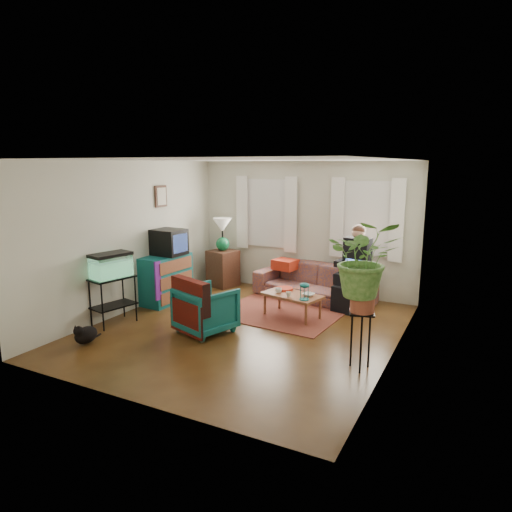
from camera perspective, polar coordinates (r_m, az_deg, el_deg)
The scene contains 31 objects.
floor at distance 7.23m, azimuth -1.46°, elevation -9.14°, with size 4.50×5.00×0.01m, color #4F2B14.
ceiling at distance 6.77m, azimuth -1.58°, elevation 11.93°, with size 4.50×5.00×0.01m, color white.
wall_back at distance 9.13m, azimuth 6.03°, elevation 3.55°, with size 4.50×0.01×2.60m, color silver.
wall_front at distance 4.89m, azimuth -15.71°, elevation -3.69°, with size 4.50×0.01×2.60m, color silver.
wall_left at distance 8.19m, azimuth -15.49°, elevation 2.30°, with size 0.01×5.00×2.60m, color silver.
wall_right at distance 6.15m, azimuth 17.21°, elevation -0.72°, with size 0.01×5.00×2.60m, color silver.
window_left at distance 9.40m, azimuth 1.45°, elevation 5.37°, with size 1.08×0.04×1.38m, color white.
window_right at distance 8.71m, azimuth 13.73°, elevation 4.57°, with size 1.08×0.04×1.38m, color white.
curtains_left at distance 9.33m, azimuth 1.23°, elevation 5.32°, with size 1.36×0.06×1.50m, color white.
curtains_right at distance 8.63m, azimuth 13.60°, elevation 4.52°, with size 1.36×0.06×1.50m, color white.
picture_frame at distance 8.74m, azimuth -11.76°, elevation 7.31°, with size 0.04×0.32×0.40m, color #3D2616.
area_rug at distance 7.97m, azimuth 2.96°, elevation -7.11°, with size 2.00×1.60×0.01m, color brown.
sofa at distance 8.74m, azimuth 7.24°, elevation -2.54°, with size 2.27×0.90×0.89m, color brown.
seated_person at distance 8.32m, azimuth 12.16°, elevation -1.77°, with size 0.57×0.70×1.35m, color black, non-canonical shape.
side_table at distance 9.65m, azimuth -4.15°, elevation -1.54°, with size 0.52×0.52×0.76m, color #3C2516.
table_lamp at distance 9.52m, azimuth -4.21°, elevation 2.61°, with size 0.39×0.39×0.70m, color white, non-canonical shape.
dresser at distance 8.65m, azimuth -11.18°, elevation -2.82°, with size 0.49×0.99×0.89m, color #105160.
crt_tv at distance 8.57m, azimuth -10.82°, elevation 1.73°, with size 0.54×0.49×0.47m, color black.
aquarium_stand at distance 7.70m, azimuth -17.41°, elevation -5.35°, with size 0.39×0.69×0.77m, color black.
aquarium at distance 7.56m, azimuth -17.67°, elevation -1.08°, with size 0.34×0.63×0.41m, color #7FD899.
black_cat at distance 7.07m, azimuth -20.49°, elevation -9.02°, with size 0.24×0.37×0.32m, color black.
armchair at distance 7.06m, azimuth -6.27°, elevation -6.36°, with size 0.76×0.71×0.78m, color #137474.
serape_throw at distance 6.84m, azimuth -8.32°, elevation -5.56°, with size 0.79×0.18×0.65m, color #9E0A0A.
coffee_table at distance 7.74m, azimuth 4.53°, elevation -6.21°, with size 0.97×0.53×0.40m, color brown.
cup_a at distance 7.73m, azimuth 2.84°, elevation -4.31°, with size 0.11×0.11×0.09m, color white.
cup_b at distance 7.52m, azimuth 4.10°, elevation -4.79°, with size 0.09×0.09×0.08m, color beige.
bowl at distance 7.59m, azimuth 6.57°, elevation -4.81°, with size 0.19×0.19×0.05m, color white.
snack_tray at distance 7.93m, azimuth 3.57°, elevation -4.10°, with size 0.30×0.30×0.04m, color #B21414.
birdcage at distance 7.35m, azimuth 6.07°, elevation -4.40°, with size 0.16×0.16×0.28m, color #115B6B, non-canonical shape.
plant_stand at distance 5.93m, azimuth 12.93°, elevation -10.26°, with size 0.32×0.32×0.75m, color black.
potted_plant at distance 5.67m, azimuth 13.33°, elevation -1.80°, with size 0.86×0.74×0.96m, color #599947.
Camera 1 is at (3.25, -5.94, 2.54)m, focal length 32.00 mm.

